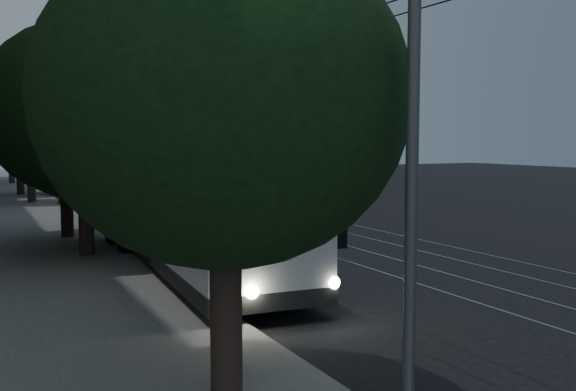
# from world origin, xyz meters

# --- Properties ---
(ground) EXTENTS (120.00, 120.00, 0.00)m
(ground) POSITION_xyz_m (0.00, 0.00, 0.00)
(ground) COLOR black
(ground) RESTS_ON ground
(sidewalk) EXTENTS (5.00, 90.00, 0.15)m
(sidewalk) POSITION_xyz_m (-7.50, 20.00, 0.07)
(sidewalk) COLOR slate
(sidewalk) RESTS_ON ground
(tram_rails) EXTENTS (4.52, 90.00, 0.02)m
(tram_rails) POSITION_xyz_m (2.50, 20.00, 0.01)
(tram_rails) COLOR #95959D
(tram_rails) RESTS_ON ground
(overhead_wires) EXTENTS (2.23, 90.00, 6.00)m
(overhead_wires) POSITION_xyz_m (-4.97, 20.00, 3.47)
(overhead_wires) COLOR black
(overhead_wires) RESTS_ON ground
(building_distant_right) EXTENTS (22.00, 18.00, 24.00)m
(building_distant_right) POSITION_xyz_m (18.00, 55.00, 12.00)
(building_distant_right) COLOR #3A3E4A
(building_distant_right) RESTS_ON ground
(trolleybus) EXTENTS (3.39, 12.75, 5.63)m
(trolleybus) POSITION_xyz_m (-4.10, 1.45, 1.75)
(trolleybus) COLOR #BABBBD
(trolleybus) RESTS_ON ground
(pickup_silver) EXTENTS (3.28, 5.88, 1.55)m
(pickup_silver) POSITION_xyz_m (-3.84, 12.19, 0.78)
(pickup_silver) COLOR #B0B2B8
(pickup_silver) RESTS_ON ground
(car_white_a) EXTENTS (3.19, 4.87, 1.54)m
(car_white_a) POSITION_xyz_m (-3.85, 18.84, 0.77)
(car_white_a) COLOR #B6B5BA
(car_white_a) RESTS_ON ground
(car_white_b) EXTENTS (3.97, 5.72, 1.54)m
(car_white_b) POSITION_xyz_m (-2.70, 20.60, 0.77)
(car_white_b) COLOR silver
(car_white_b) RESTS_ON ground
(car_white_c) EXTENTS (1.45, 3.95, 1.29)m
(car_white_c) POSITION_xyz_m (-4.30, 27.00, 0.65)
(car_white_c) COLOR white
(car_white_c) RESTS_ON ground
(car_white_d) EXTENTS (2.55, 4.18, 1.33)m
(car_white_d) POSITION_xyz_m (-3.91, 29.50, 0.66)
(car_white_d) COLOR silver
(car_white_d) RESTS_ON ground
(tree_0) EXTENTS (4.95, 4.95, 6.31)m
(tree_0) POSITION_xyz_m (-6.50, -7.55, 4.07)
(tree_0) COLOR #30211A
(tree_0) RESTS_ON ground
(tree_1) EXTENTS (5.74, 5.74, 7.00)m
(tree_1) POSITION_xyz_m (-6.50, 3.92, 4.41)
(tree_1) COLOR #30211A
(tree_1) RESTS_ON ground
(tree_2) EXTENTS (4.88, 4.88, 6.27)m
(tree_2) POSITION_xyz_m (-6.50, 8.00, 4.06)
(tree_2) COLOR #30211A
(tree_2) RESTS_ON ground
(tree_3) EXTENTS (4.37, 4.37, 6.57)m
(tree_3) POSITION_xyz_m (-6.50, 21.95, 4.58)
(tree_3) COLOR #30211A
(tree_3) RESTS_ON ground
(tree_4) EXTENTS (5.01, 5.01, 6.47)m
(tree_4) POSITION_xyz_m (-6.68, 27.50, 4.20)
(tree_4) COLOR #30211A
(tree_4) RESTS_ON ground
(tree_5) EXTENTS (4.40, 4.40, 6.52)m
(tree_5) POSITION_xyz_m (-6.50, 39.42, 4.51)
(tree_5) COLOR #30211A
(tree_5) RESTS_ON ground
(streetlamp_near) EXTENTS (2.23, 0.44, 9.09)m
(streetlamp_near) POSITION_xyz_m (-4.87, -0.30, 5.53)
(streetlamp_near) COLOR #525254
(streetlamp_near) RESTS_ON ground
(streetlamp_far) EXTENTS (2.27, 0.44, 9.29)m
(streetlamp_far) POSITION_xyz_m (-4.80, 20.61, 5.63)
(streetlamp_far) COLOR #525254
(streetlamp_far) RESTS_ON ground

